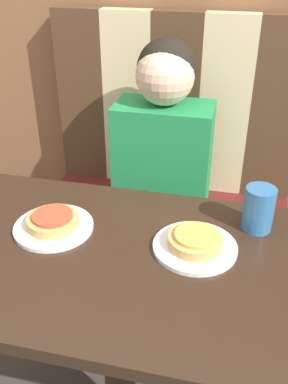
{
  "coord_description": "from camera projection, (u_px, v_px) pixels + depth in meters",
  "views": [
    {
      "loc": [
        0.27,
        -0.82,
        1.45
      ],
      "look_at": [
        0.0,
        0.32,
        0.76
      ],
      "focal_mm": 40.0,
      "sensor_mm": 36.0,
      "label": 1
    }
  ],
  "objects": [
    {
      "name": "booth_seat",
      "position": [
        160.0,
        257.0,
        1.89
      ],
      "size": [
        1.02,
        0.57,
        0.48
      ],
      "color": "#5B1919",
      "rests_on": "ground_plane"
    },
    {
      "name": "booth_backrest",
      "position": [
        175.0,
        106.0,
        1.79
      ],
      "size": [
        1.02,
        0.06,
        0.74
      ],
      "color": "#4C331E",
      "rests_on": "booth_seat"
    },
    {
      "name": "dining_table",
      "position": [
        117.0,
        285.0,
        1.14
      ],
      "size": [
        1.02,
        0.64,
        0.76
      ],
      "color": "black",
      "rests_on": "ground_plane"
    },
    {
      "name": "person",
      "position": [
        164.0,
        133.0,
        1.6
      ],
      "size": [
        0.36,
        0.24,
        0.69
      ],
      "color": "#1E8447",
      "rests_on": "booth_seat"
    },
    {
      "name": "plate_left",
      "position": [
        54.0,
        227.0,
        1.18
      ],
      "size": [
        0.22,
        0.22,
        0.01
      ],
      "color": "white",
      "rests_on": "dining_table"
    },
    {
      "name": "plate_right",
      "position": [
        195.0,
        247.0,
        1.1
      ],
      "size": [
        0.22,
        0.22,
        0.01
      ],
      "color": "white",
      "rests_on": "dining_table"
    },
    {
      "name": "pizza_left",
      "position": [
        53.0,
        220.0,
        1.16
      ],
      "size": [
        0.14,
        0.14,
        0.04
      ],
      "color": "tan",
      "rests_on": "plate_left"
    },
    {
      "name": "pizza_right",
      "position": [
        195.0,
        240.0,
        1.09
      ],
      "size": [
        0.14,
        0.14,
        0.04
      ],
      "color": "tan",
      "rests_on": "plate_right"
    },
    {
      "name": "drinking_cup",
      "position": [
        259.0,
        209.0,
        1.15
      ],
      "size": [
        0.08,
        0.08,
        0.13
      ],
      "color": "#2D669E",
      "rests_on": "dining_table"
    }
  ]
}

